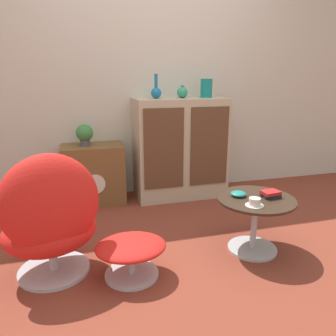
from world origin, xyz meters
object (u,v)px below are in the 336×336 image
Objects in this scene: egg_chair at (50,219)px; coffee_table at (255,216)px; vase_leftmost at (156,92)px; vase_inner_left at (182,92)px; bowl at (238,194)px; sideboard at (180,148)px; teacup at (255,203)px; tv_console at (94,174)px; vase_inner_right at (206,88)px; potted_plant at (85,134)px; book_stack at (271,194)px; ottoman at (131,251)px.

coffee_table is (1.40, -0.05, -0.13)m from egg_chair.
vase_leftmost is 0.27m from vase_inner_left.
egg_chair is 7.52× the size of bowl.
sideboard reaches higher than teacup.
egg_chair is (-0.33, -1.25, 0.11)m from tv_console.
vase_inner_right is 1.40m from bowl.
potted_plant is 1.83m from book_stack.
vase_inner_left is (-0.15, 1.26, 0.82)m from coffee_table.
egg_chair is at bearing 177.82° from book_stack.
coffee_table is 1.51m from vase_inner_left.
ottoman is 3.34× the size of book_stack.
potted_plant reaches higher than coffee_table.
vase_inner_left reaches higher than ottoman.
ottoman is at bearing -83.88° from tv_console.
sideboard is 5.53× the size of vase_inner_right.
vase_leftmost is 1.41m from bowl.
tv_console is 0.71× the size of egg_chair.
teacup is 1.10× the size of bowl.
ottoman is at bearing -176.03° from book_stack.
egg_chair is at bearing -140.89° from vase_inner_right.
vase_leftmost is 1.73× the size of book_stack.
potted_plant is at bearing 177.62° from sideboard.
vase_leftmost reaches higher than book_stack.
teacup is at bearing -124.17° from coffee_table.
vase_leftmost reaches higher than coffee_table.
book_stack is at bearing -2.18° from egg_chair.
potted_plant is (-0.06, 0.00, 0.41)m from tv_console.
egg_chair is 1.29m from bowl.
ottoman is at bearing -119.15° from sideboard.
egg_chair is (-1.22, -1.21, -0.11)m from sideboard.
egg_chair is at bearing -135.19° from sideboard.
tv_console is 1.44m from vase_inner_right.
bowl is at bearing 95.22° from teacup.
potted_plant is at bearing 177.89° from vase_inner_left.
vase_inner_left is at bearing 96.93° from coffee_table.
sideboard is 1.23× the size of egg_chair.
vase_inner_left is at bearing 11.70° from sideboard.
ottoman is (0.15, -1.38, -0.12)m from tv_console.
tv_console is at bearing 124.58° from teacup.
egg_chair reaches higher than teacup.
vase_inner_left reaches higher than bowl.
coffee_table is 1.57m from vase_leftmost.
book_stack is at bearing 30.75° from teacup.
tv_console reaches higher than ottoman.
book_stack reaches higher than ottoman.
vase_inner_right is (0.10, 1.26, 0.85)m from coffee_table.
book_stack is at bearing -48.07° from tv_console.
egg_chair is at bearing -135.54° from vase_inner_left.
book_stack is at bearing -77.57° from sideboard.
teacup is 0.20m from bowl.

